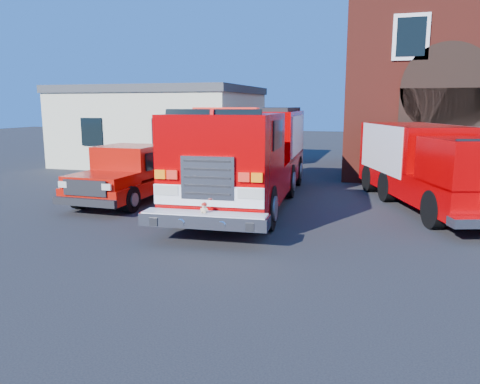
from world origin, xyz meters
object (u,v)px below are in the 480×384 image
(secondary_truck, at_px, (430,164))
(side_building, at_px, (163,125))
(pickup_truck, at_px, (135,174))
(fire_engine, at_px, (249,154))

(secondary_truck, bearing_deg, side_building, 149.03)
(side_building, xyz_separation_m, pickup_truck, (3.78, -9.98, -1.28))
(side_building, bearing_deg, secondary_truck, -30.97)
(fire_engine, distance_m, pickup_truck, 4.17)
(side_building, distance_m, fire_engine, 12.11)
(fire_engine, bearing_deg, side_building, 130.21)
(side_building, height_order, secondary_truck, side_building)
(pickup_truck, distance_m, secondary_truck, 10.07)
(fire_engine, relative_size, pickup_truck, 1.80)
(fire_engine, bearing_deg, pickup_truck, -169.60)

